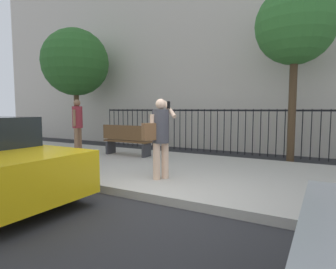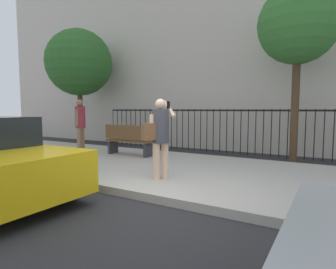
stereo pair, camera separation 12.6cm
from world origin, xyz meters
TOP-DOWN VIEW (x-y plane):
  - ground_plane at (0.00, 0.00)m, footprint 60.00×60.00m
  - sidewalk at (0.00, 2.20)m, footprint 28.00×4.40m
  - building_facade at (0.00, 8.50)m, footprint 28.00×4.00m
  - iron_fence at (0.00, 5.90)m, footprint 12.03×0.04m
  - pedestrian_on_phone at (-0.38, 0.98)m, footprint 0.60×0.72m
  - pedestrian_walking at (-4.81, 2.90)m, footprint 0.42×0.47m
  - street_bench at (-2.82, 3.01)m, footprint 1.60×0.45m
  - street_tree_near at (1.68, 5.04)m, footprint 2.23×2.23m
  - street_tree_mid at (-6.95, 4.85)m, footprint 2.84×2.84m

SIDE VIEW (x-z plane):
  - ground_plane at x=0.00m, z-range 0.00..0.00m
  - sidewalk at x=0.00m, z-range 0.00..0.15m
  - street_bench at x=-2.82m, z-range 0.18..1.13m
  - iron_fence at x=0.00m, z-range 0.22..1.82m
  - pedestrian_on_phone at x=-0.38m, z-range 0.28..1.93m
  - pedestrian_walking at x=-4.81m, z-range 0.28..2.05m
  - street_tree_mid at x=-6.95m, z-range 1.08..6.10m
  - street_tree_near at x=1.68m, z-range 1.40..6.50m
  - building_facade at x=0.00m, z-range 0.00..10.29m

